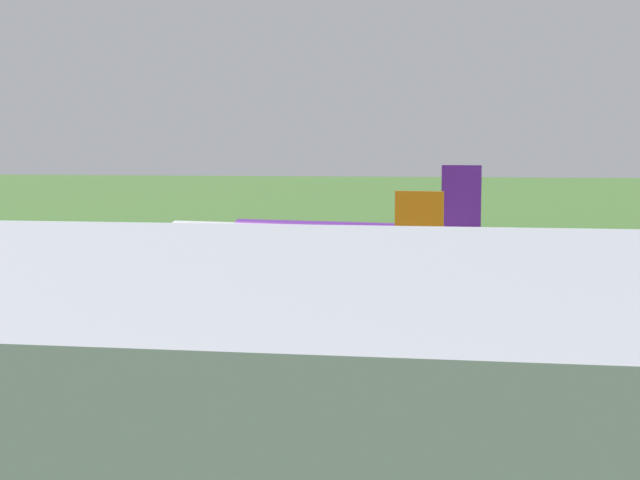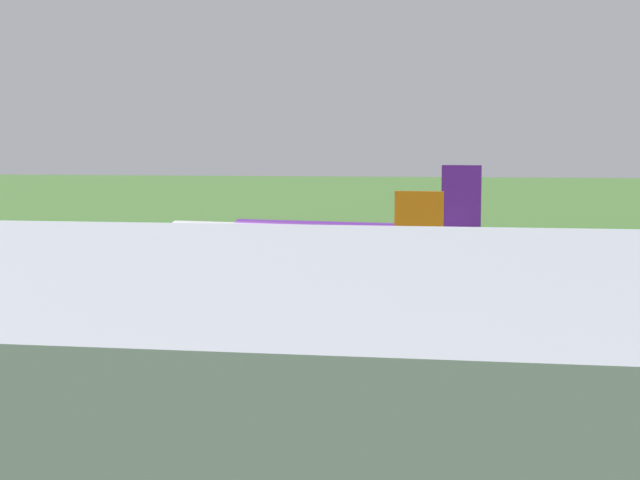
# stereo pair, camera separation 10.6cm
# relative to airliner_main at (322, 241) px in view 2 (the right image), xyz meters

# --- Properties ---
(ground_plane) EXTENTS (800.00, 800.00, 0.00)m
(ground_plane) POSITION_rel_airliner_main_xyz_m (6.85, -0.06, -4.35)
(ground_plane) COLOR #477233
(runway_asphalt) EXTENTS (600.00, 30.93, 0.06)m
(runway_asphalt) POSITION_rel_airliner_main_xyz_m (6.85, -0.06, -4.32)
(runway_asphalt) COLOR #2D3033
(runway_asphalt) RESTS_ON ground
(apron_concrete) EXTENTS (440.00, 110.00, 0.05)m
(apron_concrete) POSITION_rel_airliner_main_xyz_m (6.85, 45.84, -4.33)
(apron_concrete) COLOR gray
(apron_concrete) RESTS_ON ground
(grass_verge_foreground) EXTENTS (600.00, 80.00, 0.04)m
(grass_verge_foreground) POSITION_rel_airliner_main_xyz_m (6.85, -41.32, -4.33)
(grass_verge_foreground) COLOR #3C782B
(grass_verge_foreground) RESTS_ON ground
(airliner_main) EXTENTS (53.98, 44.39, 15.88)m
(airliner_main) POSITION_rel_airliner_main_xyz_m (0.00, 0.00, 0.00)
(airliner_main) COLOR white
(airliner_main) RESTS_ON ground
(airliner_parked_near) EXTENTS (48.10, 39.36, 14.03)m
(airliner_parked_near) POSITION_rel_airliner_main_xyz_m (-35.34, 44.02, -0.52)
(airliner_parked_near) COLOR white
(airliner_parked_near) RESTS_ON ground
(service_car_followme) EXTENTS (4.50, 2.72, 1.62)m
(service_car_followme) POSITION_rel_airliner_main_xyz_m (42.31, 3.63, -3.51)
(service_car_followme) COLOR #B21914
(service_car_followme) RESTS_ON ground
(no_stopping_sign) EXTENTS (0.60, 0.10, 2.30)m
(no_stopping_sign) POSITION_rel_airliner_main_xyz_m (-14.08, -36.99, -2.97)
(no_stopping_sign) COLOR slate
(no_stopping_sign) RESTS_ON ground
(traffic_cone_orange) EXTENTS (0.40, 0.40, 0.55)m
(traffic_cone_orange) POSITION_rel_airliner_main_xyz_m (-8.29, -41.48, -4.08)
(traffic_cone_orange) COLOR orange
(traffic_cone_orange) RESTS_ON ground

